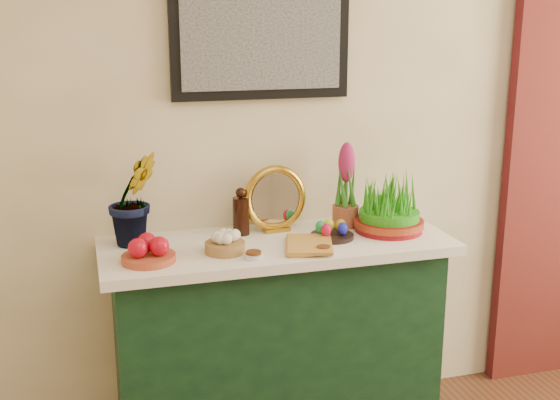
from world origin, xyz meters
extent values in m
cube|color=#F7E7BA|center=(0.00, 2.25, 1.35)|extent=(4.00, 0.04, 2.70)
cube|color=black|center=(-0.36, 2.23, 1.70)|extent=(0.74, 0.03, 0.54)
cube|color=#A5A5A5|center=(-0.36, 2.21, 1.70)|extent=(0.66, 0.01, 0.46)
cube|color=#163E1D|center=(-0.36, 2.00, 0.42)|extent=(1.30, 0.45, 0.85)
cube|color=white|center=(-0.36, 2.00, 0.87)|extent=(1.40, 0.55, 0.04)
imported|color=#2D7C1F|center=(-0.91, 2.11, 1.14)|extent=(0.30, 0.28, 0.49)
cylinder|color=#AD462A|center=(-0.88, 1.89, 0.90)|extent=(0.22, 0.22, 0.03)
cylinder|color=#A47242|center=(-0.59, 1.92, 0.91)|extent=(0.18, 0.18, 0.04)
cylinder|color=black|center=(-0.48, 2.12, 0.97)|extent=(0.07, 0.07, 0.16)
sphere|color=black|center=(-0.48, 2.12, 1.07)|extent=(0.04, 0.04, 0.04)
cube|color=#B78824|center=(-0.33, 2.12, 0.90)|extent=(0.12, 0.07, 0.02)
torus|color=#B78824|center=(-0.33, 2.14, 1.03)|extent=(0.28, 0.09, 0.28)
cylinder|color=silver|center=(-0.33, 2.13, 1.03)|extent=(0.21, 0.05, 0.21)
imported|color=gold|center=(-0.36, 1.90, 0.91)|extent=(0.22, 0.27, 0.03)
cylinder|color=silver|center=(-0.51, 1.82, 0.90)|extent=(0.07, 0.07, 0.02)
cylinder|color=#592D14|center=(-0.51, 1.82, 0.91)|extent=(0.06, 0.06, 0.01)
cylinder|color=silver|center=(-0.23, 1.81, 0.90)|extent=(0.06, 0.06, 0.02)
cylinder|color=#592D14|center=(-0.23, 1.81, 0.91)|extent=(0.05, 0.05, 0.01)
cylinder|color=black|center=(-0.14, 1.97, 0.90)|extent=(0.19, 0.19, 0.02)
ellipsoid|color=#C11339|center=(-0.18, 1.94, 0.93)|extent=(0.04, 0.04, 0.05)
ellipsoid|color=#1923B4|center=(-0.11, 1.94, 0.93)|extent=(0.04, 0.04, 0.05)
ellipsoid|color=yellow|center=(-0.14, 2.00, 0.93)|extent=(0.04, 0.04, 0.05)
ellipsoid|color=green|center=(-0.19, 1.99, 0.93)|extent=(0.04, 0.04, 0.05)
ellipsoid|color=gold|center=(-0.10, 1.99, 0.93)|extent=(0.04, 0.04, 0.05)
cylinder|color=#9B5234|center=(-0.03, 2.12, 0.94)|extent=(0.11, 0.11, 0.09)
ellipsoid|color=#AC2254|center=(-0.03, 2.12, 1.17)|extent=(0.07, 0.07, 0.17)
cylinder|color=maroon|center=(0.12, 2.00, 0.92)|extent=(0.28, 0.28, 0.05)
cylinder|color=maroon|center=(0.12, 2.00, 0.93)|extent=(0.29, 0.29, 0.03)
camera|label=1|loc=(-1.09, -0.57, 1.76)|focal=45.00mm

